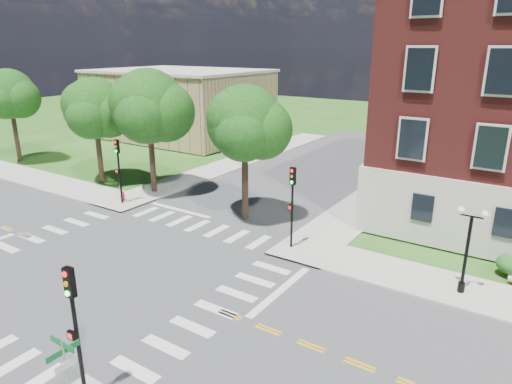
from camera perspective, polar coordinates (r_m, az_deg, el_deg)
The scene contains 18 objects.
ground at distance 25.87m, azimuth -17.84°, elevation -9.09°, with size 160.00×160.00×0.00m, color #2B5116.
road_ew at distance 25.86m, azimuth -17.85°, elevation -9.08°, with size 90.00×12.00×0.01m, color #3D3D3F.
road_ns at distance 25.86m, azimuth -17.85°, elevation -9.08°, with size 12.00×90.00×0.01m, color #3D3D3F.
sidewalk_ne at distance 31.60m, azimuth 25.33°, elevation -4.87°, with size 34.00×34.00×0.12m.
sidewalk_nw at distance 46.27m, azimuth -15.32°, elevation 3.13°, with size 34.00×34.00×0.12m.
crosswalk_east at distance 21.29m, azimuth -5.05°, elevation -14.43°, with size 2.20×10.20×0.02m, color silver, non-canonical shape.
stop_bar_east at distance 22.64m, azimuth 3.04°, elevation -12.26°, with size 0.40×5.50×0.00m, color silver.
secondary_building at distance 60.24m, azimuth -9.43°, elevation 10.92°, with size 20.40×15.40×8.30m.
tree_a at distance 51.36m, azimuth -28.46°, elevation 10.71°, with size 4.82×4.82×9.12m.
tree_b at distance 40.35m, azimuth -19.53°, elevation 9.81°, with size 5.01×5.01×8.79m.
tree_c at distance 36.29m, azimuth -13.29°, elevation 10.36°, with size 5.71×5.71×9.65m.
tree_d at distance 29.50m, azimuth -1.44°, elevation 8.64°, with size 4.88×4.88×8.97m.
traffic_signal_se at distance 15.97m, azimuth -21.80°, elevation -14.35°, with size 0.34×0.38×4.80m.
traffic_signal_ne at distance 25.79m, azimuth 4.55°, elevation -0.64°, with size 0.37×0.44×4.80m.
traffic_signal_nw at distance 34.67m, azimuth -16.83°, elevation 3.49°, with size 0.32×0.35×4.80m.
twin_lamp_west at distance 23.37m, azimuth 24.93°, elevation -6.10°, with size 1.36×0.36×4.23m.
street_sign_pole at distance 15.45m, azimuth -22.68°, elevation -19.59°, with size 1.10×1.10×3.10m.
fire_hydrant at distance 35.88m, azimuth -16.30°, elevation -0.52°, with size 0.35×0.35×0.75m.
Camera 1 is at (18.57, -13.96, 11.37)m, focal length 32.00 mm.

